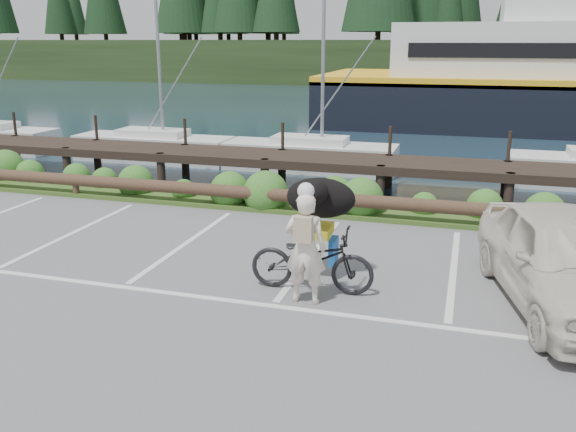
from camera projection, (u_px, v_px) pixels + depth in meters
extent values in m
plane|color=#5A595C|center=(281.00, 296.00, 9.70)|extent=(72.00, 72.00, 0.00)
plane|color=#172937|center=(441.00, 100.00, 54.22)|extent=(160.00, 160.00, 0.00)
cube|color=#3D5B21|center=(346.00, 209.00, 14.57)|extent=(34.00, 1.60, 0.10)
imported|color=black|center=(312.00, 260.00, 9.79)|extent=(2.04, 0.77, 1.06)
imported|color=#F2E0CD|center=(305.00, 248.00, 9.25)|extent=(0.66, 0.44, 1.76)
ellipsoid|color=black|center=(321.00, 198.00, 10.15)|extent=(0.62, 1.20, 0.68)
imported|color=silver|center=(565.00, 259.00, 9.16)|extent=(2.76, 4.73, 1.51)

